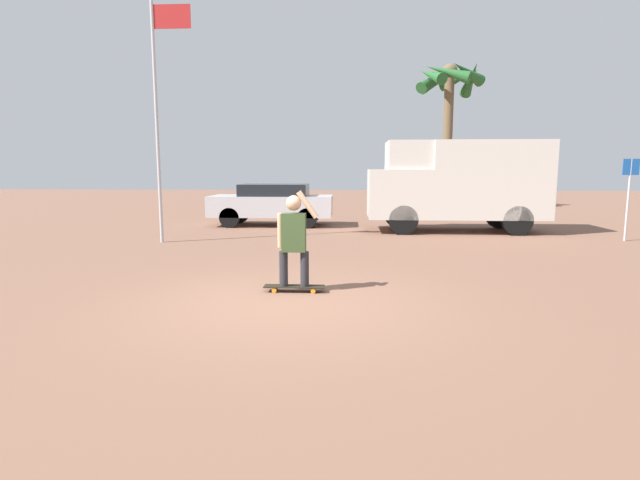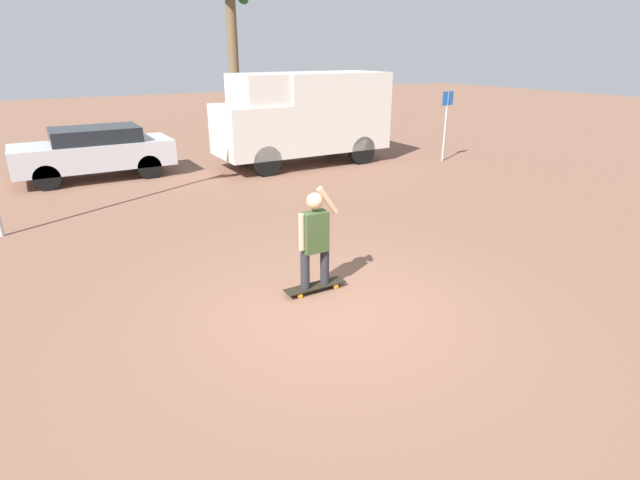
# 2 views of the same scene
# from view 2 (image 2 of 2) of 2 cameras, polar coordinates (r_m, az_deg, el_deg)

# --- Properties ---
(ground_plane) EXTENTS (80.00, 80.00, 0.00)m
(ground_plane) POSITION_cam_2_polar(r_m,az_deg,el_deg) (7.28, 1.68, -8.04)
(ground_plane) COLOR brown
(skateboard) EXTENTS (1.00, 0.24, 0.10)m
(skateboard) POSITION_cam_2_polar(r_m,az_deg,el_deg) (7.79, -0.57, -5.31)
(skateboard) COLOR black
(skateboard) RESTS_ON ground_plane
(person_skateboarder) EXTENTS (0.67, 0.25, 1.57)m
(person_skateboarder) POSITION_cam_2_polar(r_m,az_deg,el_deg) (7.45, -0.60, 0.63)
(person_skateboarder) COLOR #28282D
(person_skateboarder) RESTS_ON skateboard
(camper_van) EXTENTS (5.53, 2.10, 2.87)m
(camper_van) POSITION_cam_2_polar(r_m,az_deg,el_deg) (16.48, -1.75, 14.11)
(camper_van) COLOR black
(camper_van) RESTS_ON ground_plane
(parked_car_silver) EXTENTS (4.29, 1.77, 1.47)m
(parked_car_silver) POSITION_cam_2_polar(r_m,az_deg,el_deg) (16.00, -24.36, 9.24)
(parked_car_silver) COLOR black
(parked_car_silver) RESTS_ON ground_plane
(street_sign) EXTENTS (0.44, 0.06, 2.28)m
(street_sign) POSITION_cam_2_polar(r_m,az_deg,el_deg) (17.44, 14.21, 13.50)
(street_sign) COLOR #B7B7BC
(street_sign) RESTS_ON ground_plane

